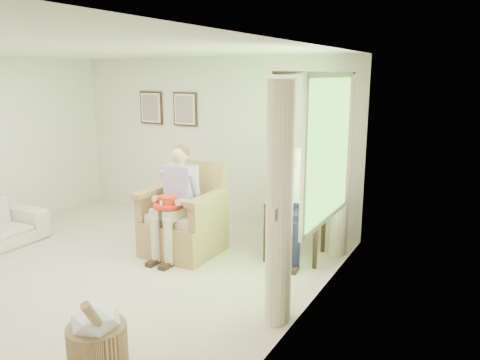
{
  "coord_description": "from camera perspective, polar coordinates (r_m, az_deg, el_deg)",
  "views": [
    {
      "loc": [
        3.99,
        -3.61,
        2.34
      ],
      "look_at": [
        1.29,
        1.38,
        1.05
      ],
      "focal_mm": 35.0,
      "sensor_mm": 36.0,
      "label": 1
    }
  ],
  "objects": [
    {
      "name": "right_wall",
      "position": [
        4.04,
        5.83,
        -2.18
      ],
      "size": [
        0.04,
        5.5,
        2.6
      ],
      "primitive_type": "cube",
      "color": "silver",
      "rests_on": "ground"
    },
    {
      "name": "wicker_armchair",
      "position": [
        6.29,
        -6.74,
        -5.45
      ],
      "size": [
        0.94,
        0.93,
        1.2
      ],
      "rotation": [
        0.0,
        0.0,
        -0.0
      ],
      "color": "tan",
      "rests_on": "ground"
    },
    {
      "name": "framed_print_right",
      "position": [
        7.74,
        -6.71,
        8.57
      ],
      "size": [
        0.45,
        0.05,
        0.55
      ],
      "color": "#382114",
      "rests_on": "back_wall"
    },
    {
      "name": "red_hat",
      "position": [
        5.9,
        -8.82,
        -2.75
      ],
      "size": [
        0.36,
        0.36,
        0.14
      ],
      "color": "red",
      "rests_on": "person_wicker"
    },
    {
      "name": "person_dark",
      "position": [
        5.93,
        6.6,
        -1.93
      ],
      "size": [
        0.4,
        0.63,
        1.42
      ],
      "rotation": [
        0.0,
        0.0,
        0.16
      ],
      "color": "#181935",
      "rests_on": "ground"
    },
    {
      "name": "floor",
      "position": [
        5.87,
        -18.13,
        -11.38
      ],
      "size": [
        5.5,
        5.5,
        0.0
      ],
      "primitive_type": "plane",
      "color": "beige",
      "rests_on": "ground"
    },
    {
      "name": "framed_print_left",
      "position": [
        8.17,
        -10.79,
        8.65
      ],
      "size": [
        0.45,
        0.05,
        0.55
      ],
      "color": "#382114",
      "rests_on": "back_wall"
    },
    {
      "name": "person_wicker",
      "position": [
        6.03,
        -7.71,
        -1.6
      ],
      "size": [
        0.4,
        0.63,
        1.43
      ],
      "rotation": [
        0.0,
        0.0,
        -0.0
      ],
      "color": "beige",
      "rests_on": "ground"
    },
    {
      "name": "ceiling",
      "position": [
        5.38,
        -20.1,
        14.82
      ],
      "size": [
        5.0,
        5.5,
        0.02
      ],
      "primitive_type": "cube",
      "color": "white",
      "rests_on": "back_wall"
    },
    {
      "name": "curtain_left",
      "position": [
        4.34,
        4.84,
        -3.16
      ],
      "size": [
        0.34,
        0.34,
        2.3
      ],
      "primitive_type": "cylinder",
      "color": "beige",
      "rests_on": "ground"
    },
    {
      "name": "back_wall",
      "position": [
        7.58,
        -3.65,
        4.89
      ],
      "size": [
        5.0,
        0.04,
        2.6
      ],
      "primitive_type": "cube",
      "color": "silver",
      "rests_on": "ground"
    },
    {
      "name": "hatbox",
      "position": [
        4.12,
        -17.04,
        -17.86
      ],
      "size": [
        0.6,
        0.6,
        0.71
      ],
      "color": "tan",
      "rests_on": "ground"
    },
    {
      "name": "curtain_right",
      "position": [
        6.14,
        12.2,
        1.34
      ],
      "size": [
        0.34,
        0.34,
        2.3
      ],
      "primitive_type": "cylinder",
      "color": "beige",
      "rests_on": "ground"
    },
    {
      "name": "wood_armchair",
      "position": [
        6.15,
        7.15,
        -3.9
      ],
      "size": [
        0.69,
        0.65,
        1.06
      ],
      "rotation": [
        0.0,
        0.0,
        0.16
      ],
      "color": "black",
      "rests_on": "ground"
    },
    {
      "name": "window",
      "position": [
        5.1,
        10.75,
        4.07
      ],
      "size": [
        0.13,
        2.5,
        1.63
      ],
      "color": "#2D6B23",
      "rests_on": "right_wall"
    }
  ]
}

